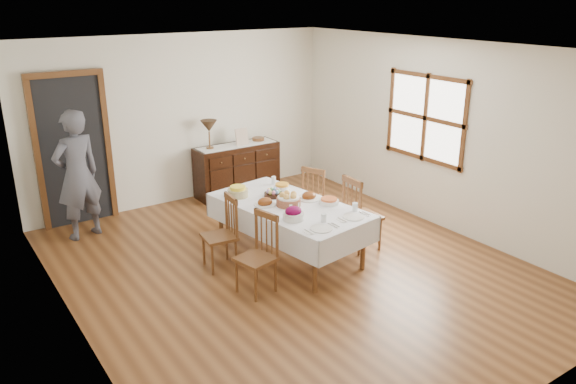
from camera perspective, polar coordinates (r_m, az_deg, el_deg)
ground at (r=6.89m, az=0.47°, el=-7.70°), size 6.00×6.00×0.00m
room_shell at (r=6.57m, az=-2.64°, el=6.22°), size 5.02×6.02×2.65m
dining_table at (r=6.93m, az=0.08°, el=-1.93°), size 1.34×2.18×0.70m
chair_left_near at (r=6.21m, az=-2.98°, el=-6.21°), size 0.45×0.45×0.91m
chair_left_far at (r=6.78m, az=-6.66°, el=-4.05°), size 0.41×0.41×0.90m
chair_right_near at (r=7.24m, az=7.27°, el=-2.13°), size 0.44×0.44×0.99m
chair_right_far at (r=7.87m, az=2.96°, el=-0.48°), size 0.50×0.50×0.91m
sideboard at (r=9.26m, az=-5.19°, el=2.29°), size 1.39×0.51×0.83m
person at (r=7.92m, az=-20.67°, el=2.02°), size 0.67×0.52×1.88m
bread_basket at (r=6.84m, az=0.05°, el=-0.82°), size 0.30×0.30×0.17m
egg_basket at (r=7.15m, az=-1.49°, el=-0.16°), size 0.24×0.24×0.10m
ham_platter_a at (r=6.87m, az=-2.35°, el=-1.08°), size 0.27×0.27×0.11m
ham_platter_b at (r=7.08m, az=2.14°, el=-0.46°), size 0.31×0.31×0.11m
beet_bowl at (r=6.42m, az=0.55°, el=-2.25°), size 0.25×0.25×0.16m
carrot_bowl at (r=7.39m, az=-0.61°, el=0.53°), size 0.19×0.19×0.09m
pineapple_bowl at (r=7.17m, az=-5.11°, el=0.02°), size 0.26×0.26×0.14m
casserole_dish at (r=6.93m, az=4.18°, el=-0.93°), size 0.25×0.25×0.07m
butter_dish at (r=6.77m, az=0.46°, el=-1.35°), size 0.15×0.11×0.07m
setting_left at (r=6.25m, az=3.44°, el=-3.37°), size 0.44×0.31×0.10m
setting_right at (r=6.60m, az=6.68°, el=-2.19°), size 0.44×0.31×0.10m
glass_far_a at (r=7.24m, az=-4.69°, el=0.07°), size 0.07×0.07×0.09m
glass_far_b at (r=7.60m, az=-1.47°, el=1.18°), size 0.06×0.06×0.11m
runner at (r=9.12m, az=-5.24°, el=4.78°), size 1.30×0.35×0.01m
table_lamp at (r=8.87m, az=-8.05°, el=6.57°), size 0.26×0.26×0.46m
picture_frame at (r=9.08m, az=-4.71°, el=5.60°), size 0.22×0.08×0.28m
deco_bowl at (r=9.36m, az=-3.04°, el=5.37°), size 0.20×0.20×0.06m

